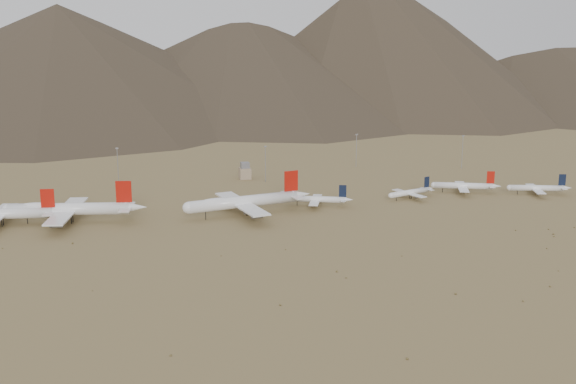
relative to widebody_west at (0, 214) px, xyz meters
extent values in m
plane|color=#A28753|center=(124.16, -28.96, -7.03)|extent=(3000.00, 3000.00, 0.00)
cylinder|color=white|center=(-0.29, 0.04, -0.07)|extent=(57.42, 14.27, 5.91)
cone|color=white|center=(31.38, -4.67, 0.37)|extent=(10.96, 6.78, 5.32)
cube|color=white|center=(26.86, -4.00, 0.52)|extent=(8.02, 20.46, 0.35)
cube|color=#B0140B|center=(25.72, -3.83, 8.12)|extent=(7.43, 1.62, 10.48)
cylinder|color=black|center=(1.06, 1.34, -5.03)|extent=(0.48, 0.48, 4.00)
cylinder|color=black|center=(0.62, -1.59, -5.03)|extent=(0.48, 0.48, 4.00)
cylinder|color=slate|center=(0.12, 10.58, -2.42)|extent=(6.05, 3.47, 2.66)
cylinder|color=slate|center=(1.51, 19.91, -2.42)|extent=(6.05, 3.47, 2.66)
cylinder|color=white|center=(36.62, -2.85, 1.09)|extent=(66.82, 19.42, 6.89)
sphere|color=white|center=(3.86, 3.48, 1.09)|extent=(6.76, 6.76, 6.76)
cone|color=white|center=(73.31, -9.94, 1.60)|extent=(12.97, 8.37, 6.21)
cube|color=white|center=(35.31, -2.60, 0.05)|extent=(22.08, 62.08, 0.86)
cube|color=white|center=(68.07, -8.92, 1.78)|extent=(10.30, 23.96, 0.41)
cube|color=#B0140B|center=(66.76, -8.67, 10.65)|extent=(8.63, 2.25, 12.23)
cylinder|color=black|center=(13.69, 1.58, -4.70)|extent=(0.44, 0.44, 4.67)
cylinder|color=black|center=(38.26, -1.41, -4.70)|extent=(0.56, 0.56, 4.67)
cylinder|color=black|center=(37.60, -4.80, -4.70)|extent=(0.56, 0.56, 4.67)
ellipsoid|color=white|center=(19.59, 0.44, 2.98)|extent=(21.94, 9.13, 4.14)
cylinder|color=slate|center=(37.63, 9.41, -1.65)|extent=(7.14, 4.31, 3.10)
cylinder|color=slate|center=(32.99, -14.61, -1.65)|extent=(7.14, 4.31, 3.10)
cylinder|color=slate|center=(39.72, 20.22, -1.65)|extent=(7.14, 4.31, 3.10)
cylinder|color=slate|center=(30.90, -25.42, -1.65)|extent=(7.14, 4.31, 3.10)
cylinder|color=white|center=(134.33, -9.65, 1.08)|extent=(66.71, 19.75, 6.89)
sphere|color=white|center=(101.65, -16.15, 1.08)|extent=(6.75, 6.75, 6.75)
cone|color=white|center=(170.93, -2.38, 1.59)|extent=(12.97, 8.42, 6.20)
cube|color=white|center=(133.02, -9.91, 0.04)|extent=(22.37, 62.00, 0.86)
cube|color=white|center=(165.70, -3.42, 1.77)|extent=(10.41, 23.94, 0.41)
cube|color=#B0140B|center=(164.40, -3.68, 10.63)|extent=(8.62, 2.30, 12.22)
cylinder|color=black|center=(111.45, -14.20, -4.70)|extent=(0.44, 0.44, 4.67)
cylinder|color=black|center=(135.30, -7.71, -4.70)|extent=(0.56, 0.56, 4.67)
cylinder|color=black|center=(135.97, -11.08, -4.70)|extent=(0.56, 0.56, 4.67)
ellipsoid|color=white|center=(117.34, -13.03, 2.97)|extent=(21.92, 9.22, 4.13)
cylinder|color=slate|center=(130.64, 2.07, -1.66)|extent=(7.14, 4.34, 3.10)
cylinder|color=slate|center=(135.41, -21.90, -1.66)|extent=(7.14, 4.34, 3.10)
cylinder|color=slate|center=(128.50, 12.85, -1.66)|extent=(7.14, 4.34, 3.10)
cylinder|color=slate|center=(137.55, -32.68, -1.66)|extent=(7.14, 4.34, 3.10)
cylinder|color=white|center=(181.66, 0.77, -2.61)|extent=(33.33, 16.15, 3.73)
sphere|color=white|center=(165.68, 7.11, -2.61)|extent=(3.66, 3.66, 3.66)
cone|color=white|center=(199.55, -6.34, -2.33)|extent=(6.99, 5.41, 3.36)
cube|color=white|center=(181.02, 1.02, -3.17)|extent=(15.99, 29.42, 0.47)
cube|color=white|center=(196.99, -5.32, -2.24)|extent=(7.01, 11.55, 0.22)
cube|color=black|center=(196.35, -5.07, 2.94)|extent=(4.28, 1.96, 7.37)
cylinder|color=black|center=(170.47, 5.21, -5.75)|extent=(0.39, 0.39, 2.55)
cylinder|color=black|center=(182.64, 1.38, -5.75)|extent=(0.49, 0.49, 2.55)
cylinder|color=black|center=(181.95, -0.35, -5.75)|extent=(0.49, 0.49, 2.55)
cylinder|color=slate|center=(184.06, 8.69, -4.09)|extent=(3.82, 2.83, 1.68)
cylinder|color=slate|center=(177.97, -6.65, -4.09)|extent=(3.82, 2.83, 1.68)
cylinder|color=white|center=(244.91, 5.31, -2.95)|extent=(31.05, 13.83, 3.44)
sphere|color=white|center=(229.96, 0.02, -2.95)|extent=(3.38, 3.38, 3.38)
cone|color=white|center=(261.65, 11.24, -2.69)|extent=(6.42, 4.83, 3.10)
cube|color=white|center=(244.31, 5.10, -3.47)|extent=(13.86, 27.33, 0.43)
cube|color=white|center=(259.26, 10.39, -2.61)|extent=(6.14, 10.69, 0.21)
cube|color=black|center=(258.66, 10.18, 2.17)|extent=(3.99, 1.67, 6.80)
cylinder|color=black|center=(234.44, 1.60, -5.85)|extent=(0.36, 0.36, 2.36)
cylinder|color=black|center=(245.22, 6.33, -5.85)|extent=(0.45, 0.45, 2.36)
cylinder|color=black|center=(245.79, 4.71, -5.85)|extent=(0.45, 0.45, 2.36)
cylinder|color=slate|center=(241.77, 12.27, -4.32)|extent=(3.51, 2.52, 1.55)
cylinder|color=slate|center=(246.85, -2.08, -4.32)|extent=(3.51, 2.52, 1.55)
cylinder|color=white|center=(285.43, 11.63, -2.17)|extent=(36.76, 17.32, 4.10)
sphere|color=white|center=(267.78, 18.37, -2.17)|extent=(4.02, 4.02, 4.02)
cone|color=white|center=(305.19, 4.07, -1.86)|extent=(7.67, 5.88, 3.69)
cube|color=white|center=(284.72, 11.90, -2.79)|extent=(17.21, 32.41, 0.51)
cube|color=white|center=(302.37, 5.15, -1.76)|extent=(7.57, 12.71, 0.25)
cube|color=#B0140B|center=(301.67, 5.42, 3.93)|extent=(4.72, 2.10, 8.10)
cylinder|color=black|center=(273.07, 16.35, -5.63)|extent=(0.43, 0.43, 2.81)
cylinder|color=black|center=(286.50, 12.32, -5.63)|extent=(0.54, 0.54, 2.81)
cylinder|color=black|center=(285.77, 10.40, -5.63)|extent=(0.54, 0.54, 2.81)
cylinder|color=slate|center=(287.96, 20.37, -3.80)|extent=(4.19, 3.07, 1.85)
cylinder|color=slate|center=(281.48, 3.43, -3.80)|extent=(4.19, 3.07, 1.85)
cylinder|color=white|center=(329.75, -4.54, -2.56)|extent=(34.35, 13.88, 3.78)
sphere|color=white|center=(313.13, 0.59, -2.56)|extent=(3.70, 3.70, 3.70)
cone|color=white|center=(348.36, -10.29, -2.28)|extent=(6.99, 5.10, 3.40)
cube|color=white|center=(329.09, -4.34, -3.12)|extent=(14.12, 30.13, 0.47)
cube|color=white|center=(345.70, -9.47, -2.18)|extent=(6.34, 11.75, 0.23)
cube|color=black|center=(345.04, -9.27, 3.06)|extent=(4.42, 1.66, 7.45)
cylinder|color=black|center=(318.12, -0.95, -5.74)|extent=(0.40, 0.40, 2.58)
cylinder|color=black|center=(330.69, -3.85, -5.74)|extent=(0.50, 0.50, 2.58)
cylinder|color=black|center=(330.14, -5.65, -5.74)|extent=(0.50, 0.50, 2.58)
cylinder|color=slate|center=(331.55, 3.64, -4.06)|extent=(3.83, 2.65, 1.70)
cylinder|color=slate|center=(326.62, -12.31, -4.06)|extent=(3.83, 2.65, 1.70)
cube|color=#9C8569|center=(154.16, 91.04, -3.03)|extent=(8.00, 8.00, 8.00)
cube|color=slate|center=(154.16, 91.04, 2.97)|extent=(6.00, 6.00, 4.00)
cylinder|color=gray|center=(65.29, 94.94, 5.47)|extent=(0.50, 0.50, 25.00)
cube|color=gray|center=(65.29, 94.94, 18.27)|extent=(2.00, 0.60, 0.80)
cylinder|color=gray|center=(166.28, 77.13, 5.47)|extent=(0.50, 0.50, 25.00)
cube|color=gray|center=(166.28, 77.13, 18.27)|extent=(2.00, 0.60, 0.80)
cylinder|color=gray|center=(247.42, 115.76, 5.47)|extent=(0.50, 0.50, 25.00)
cube|color=gray|center=(247.42, 115.76, 18.27)|extent=(2.00, 0.60, 0.80)
cylinder|color=gray|center=(324.41, 89.07, 5.47)|extent=(0.50, 0.50, 25.00)
cube|color=gray|center=(324.41, 89.07, 18.27)|extent=(2.00, 0.60, 0.80)
ellipsoid|color=brown|center=(304.70, -80.33, -6.70)|extent=(0.75, 0.75, 0.66)
ellipsoid|color=brown|center=(158.04, -126.54, -6.80)|extent=(0.78, 0.78, 0.45)
ellipsoid|color=brown|center=(39.60, -44.31, -6.59)|extent=(1.02, 1.02, 0.88)
ellipsoid|color=brown|center=(6.16, -44.14, -6.83)|extent=(0.75, 0.75, 0.40)
ellipsoid|color=brown|center=(76.61, -184.80, -6.73)|extent=(0.84, 0.84, 0.61)
ellipsoid|color=brown|center=(195.52, -156.07, -6.65)|extent=(0.95, 0.95, 0.77)
ellipsoid|color=brown|center=(283.89, -92.82, -6.73)|extent=(0.77, 0.77, 0.61)
ellipsoid|color=brown|center=(193.75, -103.74, -6.85)|extent=(0.70, 0.70, 0.36)
ellipsoid|color=brown|center=(109.65, -82.46, -6.83)|extent=(0.73, 0.73, 0.41)
ellipsoid|color=brown|center=(122.62, -150.28, -6.71)|extent=(0.93, 0.93, 0.64)
ellipsoid|color=brown|center=(50.30, -115.86, -6.84)|extent=(0.53, 0.53, 0.38)
ellipsoid|color=brown|center=(156.51, -117.75, -6.68)|extent=(1.03, 1.03, 0.70)
ellipsoid|color=brown|center=(152.53, -206.30, -6.72)|extent=(0.94, 0.94, 0.62)
ellipsoid|color=brown|center=(142.01, -80.52, -6.81)|extent=(0.58, 0.58, 0.45)
ellipsoid|color=brown|center=(238.33, -157.95, -6.70)|extent=(0.80, 0.80, 0.67)
ellipsoid|color=brown|center=(286.18, -88.84, -6.71)|extent=(1.09, 1.09, 0.64)
ellipsoid|color=brown|center=(289.01, -80.06, -6.72)|extent=(0.73, 0.73, 0.62)
ellipsoid|color=brown|center=(270.65, -77.54, -6.73)|extent=(0.78, 0.78, 0.61)
ellipsoid|color=brown|center=(268.15, -110.20, -6.77)|extent=(0.62, 0.62, 0.52)
ellipsoid|color=brown|center=(253.70, -141.02, -6.82)|extent=(0.51, 0.51, 0.42)
ellipsoid|color=brown|center=(218.13, -169.89, -6.74)|extent=(0.75, 0.75, 0.58)
camera|label=1|loc=(60.68, -410.44, 101.03)|focal=45.00mm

